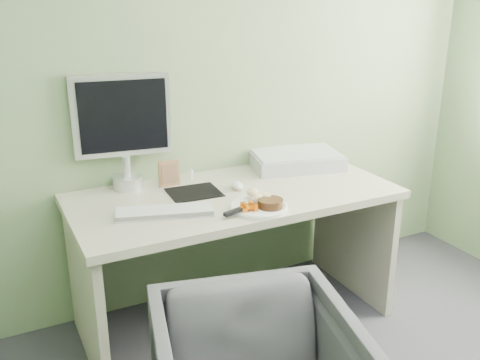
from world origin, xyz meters
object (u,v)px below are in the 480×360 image
scanner (296,160)px  monitor (123,125)px  plate (259,207)px  desk (234,226)px

scanner → monitor: bearing=-172.9°
plate → monitor: 0.79m
desk → scanner: bearing=23.6°
desk → scanner: 0.58m
plate → monitor: monitor is taller
desk → scanner: size_ratio=3.26×
desk → monitor: 0.75m
scanner → monitor: (-0.95, 0.10, 0.28)m
desk → monitor: monitor is taller
scanner → desk: bearing=-143.3°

